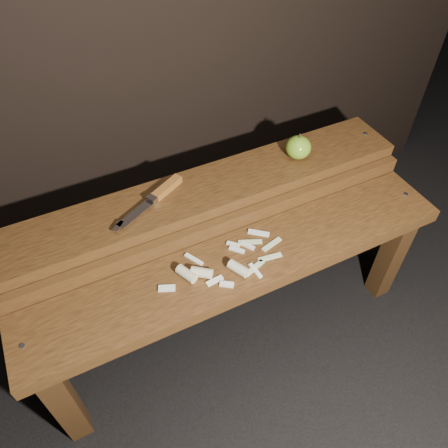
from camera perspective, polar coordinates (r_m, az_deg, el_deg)
name	(u,v)px	position (r m, az deg, el deg)	size (l,w,h in m)	color
ground	(232,325)	(1.53, 1.03, -13.10)	(60.00, 60.00, 0.00)	black
bench_front_tier	(244,277)	(1.20, 2.59, -6.95)	(1.20, 0.20, 0.42)	#351F0D
bench_rear_tier	(208,209)	(1.29, -2.09, 1.99)	(1.20, 0.21, 0.50)	#351F0D
apple	(298,147)	(1.33, 9.68, 9.85)	(0.08, 0.08, 0.08)	olive
knife	(159,194)	(1.20, -8.48, 3.87)	(0.23, 0.13, 0.02)	brown
apple_scraps	(217,268)	(1.12, -0.86, -5.72)	(0.36, 0.16, 0.03)	beige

